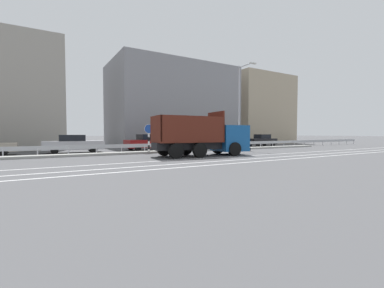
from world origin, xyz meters
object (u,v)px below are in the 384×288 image
(parked_car_3, at_px, (146,142))
(parked_car_4, at_px, (190,143))
(median_road_sign, at_px, (149,138))
(street_lamp_1, at_px, (240,103))
(parked_car_6, at_px, (262,140))
(church_tower, at_px, (139,107))
(parked_car_2, at_px, (73,144))
(dump_truck, at_px, (212,140))
(parked_car_5, at_px, (232,141))

(parked_car_3, height_order, parked_car_4, parked_car_3)
(median_road_sign, bearing_deg, street_lamp_1, -0.70)
(parked_car_6, relative_size, church_tower, 0.29)
(parked_car_2, bearing_deg, median_road_sign, 57.78)
(dump_truck, distance_m, street_lamp_1, 8.86)
(dump_truck, bearing_deg, median_road_sign, -138.50)
(dump_truck, distance_m, parked_car_2, 12.17)
(dump_truck, relative_size, parked_car_3, 1.81)
(parked_car_4, height_order, parked_car_6, parked_car_6)
(median_road_sign, relative_size, parked_car_2, 0.50)
(parked_car_6, bearing_deg, dump_truck, 125.47)
(parked_car_2, height_order, church_tower, church_tower)
(parked_car_4, distance_m, church_tower, 21.29)
(parked_car_6, height_order, church_tower, church_tower)
(parked_car_2, bearing_deg, church_tower, 149.28)
(street_lamp_1, xyz_separation_m, parked_car_5, (1.78, 3.51, -4.13))
(parked_car_2, bearing_deg, parked_car_4, 92.75)
(parked_car_5, relative_size, church_tower, 0.29)
(street_lamp_1, bearing_deg, parked_car_3, 156.99)
(church_tower, bearing_deg, dump_truck, -98.28)
(parked_car_5, relative_size, parked_car_6, 1.02)
(parked_car_3, relative_size, parked_car_5, 1.02)
(median_road_sign, bearing_deg, parked_car_5, 15.85)
(street_lamp_1, relative_size, parked_car_6, 2.17)
(parked_car_2, height_order, parked_car_6, parked_car_2)
(median_road_sign, distance_m, parked_car_6, 17.85)
(street_lamp_1, distance_m, church_tower, 24.70)
(dump_truck, xyz_separation_m, parked_car_2, (-8.92, 8.26, -0.44))
(parked_car_2, bearing_deg, dump_truck, 48.92)
(median_road_sign, relative_size, church_tower, 0.18)
(median_road_sign, relative_size, street_lamp_1, 0.28)
(dump_truck, bearing_deg, street_lamp_1, 127.92)
(parked_car_2, distance_m, parked_car_6, 22.97)
(street_lamp_1, height_order, parked_car_6, street_lamp_1)
(church_tower, bearing_deg, median_road_sign, -107.30)
(street_lamp_1, relative_size, parked_car_4, 1.92)
(dump_truck, bearing_deg, parked_car_2, -128.04)
(dump_truck, distance_m, parked_car_6, 16.34)
(church_tower, bearing_deg, parked_car_5, -78.36)
(dump_truck, distance_m, parked_car_5, 11.66)
(parked_car_6, bearing_deg, parked_car_5, 99.04)
(median_road_sign, height_order, parked_car_5, median_road_sign)
(parked_car_2, xyz_separation_m, parked_car_4, (12.00, 0.22, -0.11))
(street_lamp_1, bearing_deg, church_tower, 95.92)
(church_tower, bearing_deg, parked_car_3, -107.27)
(median_road_sign, height_order, parked_car_6, median_road_sign)
(parked_car_2, distance_m, church_tower, 25.14)
(dump_truck, relative_size, median_road_sign, 3.06)
(median_road_sign, bearing_deg, parked_car_4, 31.36)
(parked_car_4, bearing_deg, parked_car_5, 88.93)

